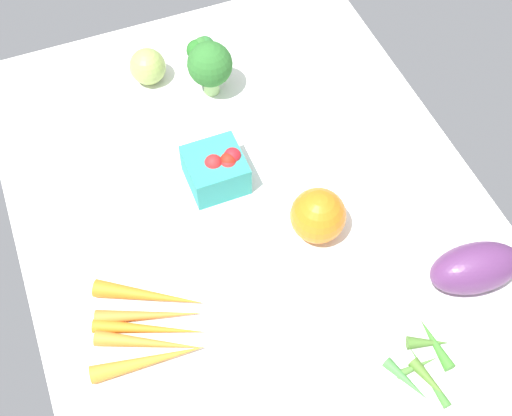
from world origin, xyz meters
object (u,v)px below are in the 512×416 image
(broccoli_head, at_px, (208,62))
(okra_pile, at_px, (426,363))
(heirloom_tomato_green, at_px, (148,66))
(eggplant, at_px, (475,268))
(carrot_bunch, at_px, (150,327))
(berry_basket, at_px, (217,169))
(heirloom_tomato_orange, at_px, (318,216))

(broccoli_head, xyz_separation_m, okra_pile, (0.63, 0.10, -0.06))
(heirloom_tomato_green, xyz_separation_m, eggplant, (0.60, 0.34, 0.00))
(eggplant, bearing_deg, heirloom_tomato_green, 127.32)
(carrot_bunch, height_order, berry_basket, berry_basket)
(okra_pile, xyz_separation_m, eggplant, (-0.10, 0.13, 0.03))
(eggplant, bearing_deg, carrot_bunch, 176.09)
(okra_pile, bearing_deg, eggplant, 125.88)
(berry_basket, distance_m, heirloom_tomato_orange, 0.19)
(carrot_bunch, relative_size, berry_basket, 2.07)
(okra_pile, height_order, heirloom_tomato_orange, heirloom_tomato_orange)
(broccoli_head, relative_size, okra_pile, 0.83)
(carrot_bunch, xyz_separation_m, okra_pile, (0.20, 0.35, -0.00))
(heirloom_tomato_green, relative_size, heirloom_tomato_orange, 0.77)
(carrot_bunch, bearing_deg, eggplant, 78.14)
(eggplant, xyz_separation_m, heirloom_tomato_orange, (-0.17, -0.18, 0.01))
(heirloom_tomato_green, height_order, okra_pile, heirloom_tomato_green)
(berry_basket, bearing_deg, heirloom_tomato_orange, 36.83)
(berry_basket, distance_m, eggplant, 0.44)
(carrot_bunch, bearing_deg, heirloom_tomato_green, 163.50)
(heirloom_tomato_green, bearing_deg, broccoli_head, 56.17)
(carrot_bunch, xyz_separation_m, heirloom_tomato_orange, (-0.07, 0.30, 0.03))
(okra_pile, bearing_deg, heirloom_tomato_orange, -169.37)
(okra_pile, relative_size, eggplant, 0.94)
(eggplant, bearing_deg, broccoli_head, 122.01)
(berry_basket, xyz_separation_m, heirloom_tomato_orange, (0.15, 0.11, 0.01))
(heirloom_tomato_green, height_order, broccoli_head, broccoli_head)
(heirloom_tomato_orange, bearing_deg, berry_basket, -143.17)
(carrot_bunch, relative_size, broccoli_head, 1.76)
(carrot_bunch, distance_m, broccoli_head, 0.50)
(heirloom_tomato_green, distance_m, carrot_bunch, 0.52)
(okra_pile, xyz_separation_m, berry_basket, (-0.42, -0.16, 0.03))
(heirloom_tomato_orange, bearing_deg, heirloom_tomato_green, -160.27)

